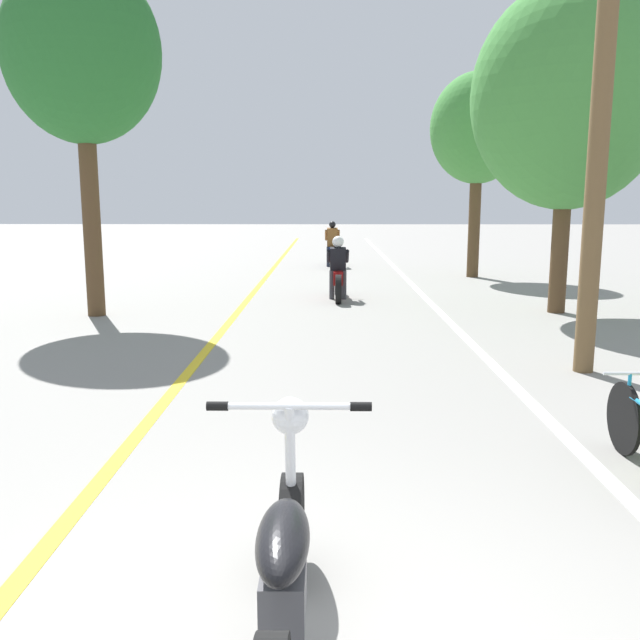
# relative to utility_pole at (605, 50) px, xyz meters

# --- Properties ---
(lane_stripe_center) EXTENTS (0.14, 48.00, 0.01)m
(lane_stripe_center) POSITION_rel_utility_pole_xyz_m (-4.92, 6.54, -3.81)
(lane_stripe_center) COLOR yellow
(lane_stripe_center) RESTS_ON ground
(lane_stripe_edge) EXTENTS (0.14, 48.00, 0.01)m
(lane_stripe_edge) POSITION_rel_utility_pole_xyz_m (-1.05, 6.54, -3.81)
(lane_stripe_edge) COLOR white
(lane_stripe_edge) RESTS_ON ground
(utility_pole) EXTENTS (1.10, 0.24, 7.43)m
(utility_pole) POSITION_rel_utility_pole_xyz_m (0.00, 0.00, 0.00)
(utility_pole) COLOR brown
(utility_pole) RESTS_ON ground
(roadside_tree_right_near) EXTENTS (3.53, 3.18, 5.99)m
(roadside_tree_right_near) POSITION_rel_utility_pole_xyz_m (1.17, 4.56, 0.14)
(roadside_tree_right_near) COLOR #513A23
(roadside_tree_right_near) RESTS_ON ground
(roadside_tree_right_far) EXTENTS (2.58, 2.32, 5.52)m
(roadside_tree_right_far) POSITION_rel_utility_pole_xyz_m (0.86, 10.69, 0.19)
(roadside_tree_right_far) COLOR #513A23
(roadside_tree_right_far) RESTS_ON ground
(roadside_tree_left) EXTENTS (2.75, 2.47, 6.25)m
(roadside_tree_left) POSITION_rel_utility_pole_xyz_m (-7.49, 4.11, 0.81)
(roadside_tree_left) COLOR #513A23
(roadside_tree_left) RESTS_ON ground
(motorcycle_foreground) EXTENTS (0.85, 2.05, 1.08)m
(motorcycle_foreground) POSITION_rel_utility_pole_xyz_m (-3.39, -5.41, -3.38)
(motorcycle_foreground) COLOR black
(motorcycle_foreground) RESTS_ON ground
(motorcycle_rider_lead) EXTENTS (0.50, 2.01, 1.36)m
(motorcycle_rider_lead) POSITION_rel_utility_pole_xyz_m (-2.97, 6.33, -3.29)
(motorcycle_rider_lead) COLOR black
(motorcycle_rider_lead) RESTS_ON ground
(motorcycle_rider_far) EXTENTS (0.50, 2.19, 1.46)m
(motorcycle_rider_far) POSITION_rel_utility_pole_xyz_m (-3.05, 13.66, -3.27)
(motorcycle_rider_far) COLOR black
(motorcycle_rider_far) RESTS_ON ground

